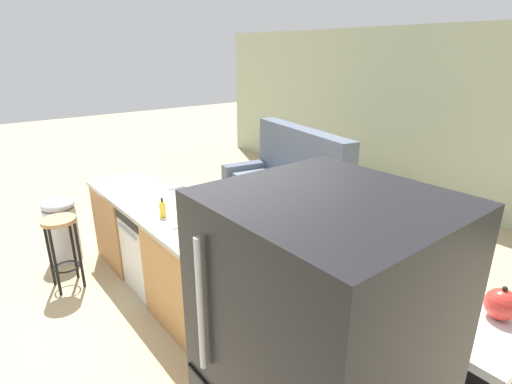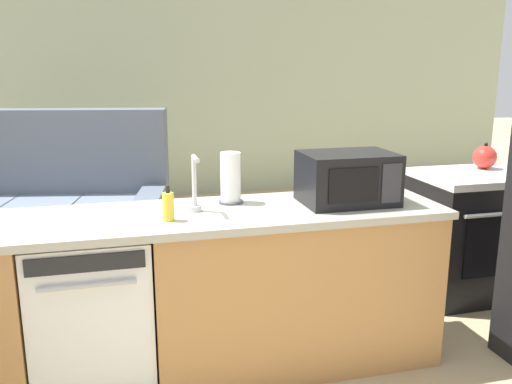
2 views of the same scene
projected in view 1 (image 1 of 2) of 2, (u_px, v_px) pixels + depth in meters
ground_plane at (175, 294)px, 3.90m from camera, size 24.00×24.00×0.00m
wall_back at (443, 121)px, 5.70m from camera, size 10.00×0.06×2.60m
kitchen_counter at (184, 267)px, 3.58m from camera, size 2.94×0.66×0.90m
dishwasher at (160, 247)px, 3.94m from camera, size 0.58×0.61×0.84m
stove_range at (442, 376)px, 2.34m from camera, size 0.76×0.68×0.90m
microwave at (242, 239)px, 2.72m from camera, size 0.50×0.37×0.28m
sink_faucet at (184, 204)px, 3.35m from camera, size 0.07×0.18×0.30m
paper_towel_roll at (212, 207)px, 3.27m from camera, size 0.14×0.14×0.28m
soap_bottle at (163, 209)px, 3.40m from camera, size 0.06×0.06×0.18m
kettle at (502, 304)px, 2.11m from camera, size 0.21×0.17×0.19m
bar_stool at (61, 238)px, 3.86m from camera, size 0.32×0.32×0.74m
trash_bin at (62, 229)px, 4.43m from camera, size 0.35×0.35×0.74m
couch at (287, 193)px, 5.51m from camera, size 2.14×1.28×1.27m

